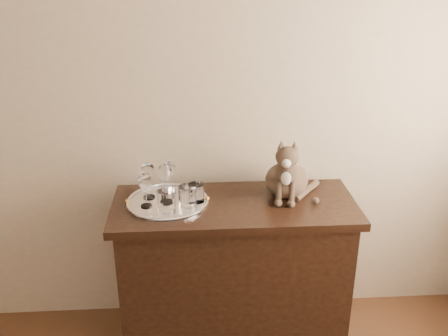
# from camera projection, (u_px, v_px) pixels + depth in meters

# --- Properties ---
(wall_back) EXTENTS (4.00, 0.10, 2.70)m
(wall_back) POSITION_uv_depth(u_px,v_px,m) (111.00, 90.00, 2.50)
(wall_back) COLOR tan
(wall_back) RESTS_ON ground
(sideboard) EXTENTS (1.20, 0.50, 0.85)m
(sideboard) POSITION_uv_depth(u_px,v_px,m) (234.00, 275.00, 2.61)
(sideboard) COLOR black
(sideboard) RESTS_ON ground
(tray) EXTENTS (0.40, 0.40, 0.01)m
(tray) POSITION_uv_depth(u_px,v_px,m) (168.00, 202.00, 2.44)
(tray) COLOR white
(tray) RESTS_ON sideboard
(wine_glass_a) EXTENTS (0.07, 0.07, 0.19)m
(wine_glass_a) POSITION_uv_depth(u_px,v_px,m) (148.00, 180.00, 2.45)
(wine_glass_a) COLOR silver
(wine_glass_a) RESTS_ON tray
(wine_glass_b) EXTENTS (0.07, 0.07, 0.17)m
(wine_glass_b) POSITION_uv_depth(u_px,v_px,m) (170.00, 178.00, 2.49)
(wine_glass_b) COLOR white
(wine_glass_b) RESTS_ON tray
(wine_glass_c) EXTENTS (0.07, 0.07, 0.18)m
(wine_glass_c) POSITION_uv_depth(u_px,v_px,m) (145.00, 190.00, 2.36)
(wine_glass_c) COLOR silver
(wine_glass_c) RESTS_ON tray
(wine_glass_d) EXTENTS (0.07, 0.07, 0.19)m
(wine_glass_d) POSITION_uv_depth(u_px,v_px,m) (165.00, 182.00, 2.43)
(wine_glass_d) COLOR silver
(wine_glass_d) RESTS_ON tray
(tumbler_a) EXTENTS (0.09, 0.09, 0.10)m
(tumbler_a) POSITION_uv_depth(u_px,v_px,m) (188.00, 196.00, 2.39)
(tumbler_a) COLOR silver
(tumbler_a) RESTS_ON tray
(tumbler_b) EXTENTS (0.09, 0.09, 0.10)m
(tumbler_b) POSITION_uv_depth(u_px,v_px,m) (166.00, 200.00, 2.35)
(tumbler_b) COLOR white
(tumbler_b) RESTS_ON tray
(tumbler_c) EXTENTS (0.08, 0.08, 0.09)m
(tumbler_c) POSITION_uv_depth(u_px,v_px,m) (196.00, 193.00, 2.43)
(tumbler_c) COLOR white
(tumbler_c) RESTS_ON tray
(cat) EXTENTS (0.39, 0.37, 0.33)m
(cat) POSITION_uv_depth(u_px,v_px,m) (287.00, 165.00, 2.47)
(cat) COLOR #493C2C
(cat) RESTS_ON sideboard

